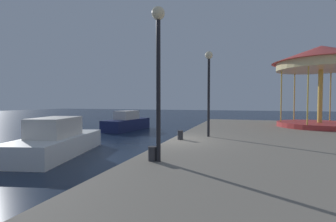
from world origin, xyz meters
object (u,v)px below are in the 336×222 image
object	(u,v)px
carousel	(321,67)
lamp_post_far_end	(209,78)
lamp_post_mid_promenade	(158,56)
bollard_center	(152,154)
bollard_south	(180,135)
motorboat_white	(57,141)
motorboat_navy	(127,123)

from	to	relation	value
carousel	lamp_post_far_end	world-z (taller)	carousel
lamp_post_mid_promenade	bollard_center	distance (m)	2.70
bollard_center	bollard_south	size ratio (longest dim) A/B	1.00
lamp_post_mid_promenade	bollard_south	xyz separation A→B (m)	(-0.41, 3.87, -2.69)
lamp_post_mid_promenade	lamp_post_far_end	distance (m)	5.17
lamp_post_mid_promenade	bollard_south	size ratio (longest dim) A/B	10.54
lamp_post_mid_promenade	lamp_post_far_end	bearing A→B (deg)	83.07
carousel	lamp_post_far_end	xyz separation A→B (m)	(-6.27, -6.48, -1.16)
motorboat_white	lamp_post_far_end	world-z (taller)	lamp_post_far_end
motorboat_white	bollard_south	world-z (taller)	motorboat_white
motorboat_navy	lamp_post_mid_promenade	size ratio (longest dim) A/B	1.21
motorboat_white	lamp_post_far_end	distance (m)	7.64
lamp_post_far_end	bollard_south	world-z (taller)	lamp_post_far_end
bollard_south	bollard_center	bearing A→B (deg)	-86.57
lamp_post_far_end	bollard_south	size ratio (longest dim) A/B	10.01
motorboat_white	lamp_post_far_end	xyz separation A→B (m)	(6.61, 2.47, 2.93)
motorboat_navy	bollard_center	xyz separation A→B (m)	(7.31, -12.30, 0.37)
carousel	motorboat_white	bearing A→B (deg)	-145.22
motorboat_white	lamp_post_mid_promenade	world-z (taller)	lamp_post_mid_promenade
motorboat_white	lamp_post_mid_promenade	distance (m)	7.23
carousel	bollard_center	xyz separation A→B (m)	(-7.07, -11.58, -3.72)
motorboat_white	lamp_post_mid_promenade	size ratio (longest dim) A/B	1.36
motorboat_navy	lamp_post_far_end	size ratio (longest dim) A/B	1.28
motorboat_navy	lamp_post_mid_promenade	xyz separation A→B (m)	(7.49, -12.32, 3.06)
motorboat_white	bollard_center	bearing A→B (deg)	-24.45
carousel	lamp_post_far_end	size ratio (longest dim) A/B	1.47
motorboat_navy	bollard_center	bearing A→B (deg)	-59.29
bollard_center	motorboat_navy	bearing A→B (deg)	120.71
motorboat_white	carousel	size ratio (longest dim) A/B	0.97
motorboat_white	bollard_center	distance (m)	6.39
motorboat_white	motorboat_navy	size ratio (longest dim) A/B	1.12
carousel	lamp_post_mid_promenade	world-z (taller)	carousel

